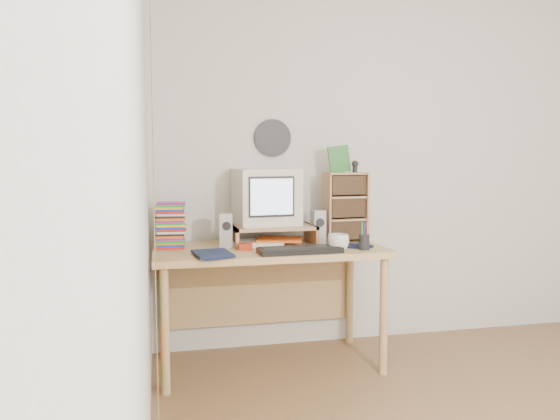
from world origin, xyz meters
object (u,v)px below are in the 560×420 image
crt_monitor (267,197)px  diary (195,253)px  keyboard (300,250)px  mug (338,243)px  cd_rack (345,207)px  desk (267,266)px  dvd_stack (171,228)px

crt_monitor → diary: (-0.49, -0.40, -0.27)m
keyboard → mug: bearing=0.3°
mug → diary: mug is taller
cd_rack → mug: 0.43m
cd_rack → diary: 1.09m
desk → mug: bearing=-38.9°
keyboard → dvd_stack: dvd_stack is taller
keyboard → cd_rack: size_ratio=1.07×
dvd_stack → diary: 0.38m
desk → dvd_stack: dvd_stack is taller
crt_monitor → mug: (0.35, -0.38, -0.25)m
desk → mug: 0.51m
keyboard → diary: (-0.60, -0.00, 0.01)m
mug → crt_monitor: bearing=132.2°
crt_monitor → cd_rack: bearing=-9.4°
desk → dvd_stack: bearing=177.2°
keyboard → dvd_stack: size_ratio=2.01×
crt_monitor → keyboard: 0.50m
mug → desk: bearing=141.1°
dvd_stack → keyboard: bearing=-20.9°
desk → crt_monitor: 0.44m
keyboard → mug: (0.24, 0.01, 0.03)m
crt_monitor → diary: 0.69m
mug → dvd_stack: bearing=161.2°
dvd_stack → mug: bearing=-14.4°
crt_monitor → diary: size_ratio=1.55×
desk → dvd_stack: 0.64m
cd_rack → diary: bearing=-164.4°
dvd_stack → mug: dvd_stack is taller
crt_monitor → cd_rack: (0.52, -0.03, -0.07)m
keyboard → diary: 0.60m
keyboard → mug: size_ratio=3.80×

